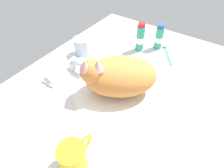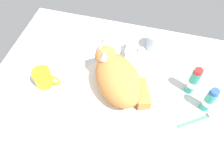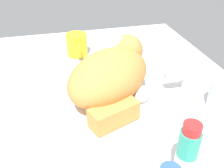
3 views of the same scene
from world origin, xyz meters
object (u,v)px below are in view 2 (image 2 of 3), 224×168
(toothpaste_bottle, at_px, (193,81))
(toothbrush, at_px, (198,120))
(cat, at_px, (118,77))
(soap_bar, at_px, (112,40))
(rinse_cup, at_px, (155,42))
(coffee_mug, at_px, (44,78))
(faucet, at_px, (130,47))
(mouthwash_bottle, at_px, (209,100))

(toothpaste_bottle, bearing_deg, toothbrush, -71.86)
(cat, bearing_deg, soap_bar, 109.64)
(toothbrush, bearing_deg, rinse_cup, 123.47)
(coffee_mug, xyz_separation_m, soap_bar, (0.21, 0.30, -0.02))
(soap_bar, distance_m, toothpaste_bottle, 0.42)
(faucet, bearing_deg, toothpaste_bottle, -28.08)
(rinse_cup, distance_m, toothpaste_bottle, 0.27)
(soap_bar, bearing_deg, toothbrush, -36.20)
(soap_bar, xyz_separation_m, toothpaste_bottle, (0.38, -0.18, 0.04))
(faucet, bearing_deg, soap_bar, 164.59)
(coffee_mug, xyz_separation_m, toothbrush, (0.64, -0.01, -0.04))
(rinse_cup, height_order, toothpaste_bottle, toothpaste_bottle)
(cat, relative_size, toothpaste_bottle, 2.19)
(faucet, distance_m, cat, 0.22)
(coffee_mug, bearing_deg, soap_bar, 54.59)
(soap_bar, relative_size, toothpaste_bottle, 0.50)
(cat, height_order, mouthwash_bottle, cat)
(coffee_mug, bearing_deg, mouthwash_bottle, 4.69)
(faucet, height_order, toothpaste_bottle, toothpaste_bottle)
(coffee_mug, bearing_deg, cat, 10.70)
(toothbrush, bearing_deg, soap_bar, 143.80)
(cat, xyz_separation_m, toothpaste_bottle, (0.29, 0.06, -0.01))
(toothpaste_bottle, distance_m, toothbrush, 0.15)
(cat, distance_m, toothpaste_bottle, 0.30)
(faucet, relative_size, coffee_mug, 1.19)
(faucet, height_order, cat, cat)
(toothpaste_bottle, relative_size, toothbrush, 1.02)
(coffee_mug, bearing_deg, faucet, 42.09)
(coffee_mug, xyz_separation_m, mouthwash_bottle, (0.66, 0.05, 0.02))
(faucet, height_order, rinse_cup, rinse_cup)
(coffee_mug, relative_size, toothbrush, 0.85)
(coffee_mug, distance_m, toothbrush, 0.64)
(faucet, relative_size, toothpaste_bottle, 0.98)
(coffee_mug, relative_size, soap_bar, 1.66)
(rinse_cup, relative_size, toothpaste_bottle, 0.58)
(rinse_cup, distance_m, soap_bar, 0.20)
(cat, relative_size, coffee_mug, 2.65)
(toothpaste_bottle, xyz_separation_m, mouthwash_bottle, (0.06, -0.07, -0.01))
(cat, bearing_deg, mouthwash_bottle, -0.46)
(cat, relative_size, toothbrush, 2.24)
(mouthwash_bottle, bearing_deg, faucet, 147.88)
(cat, distance_m, toothbrush, 0.35)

